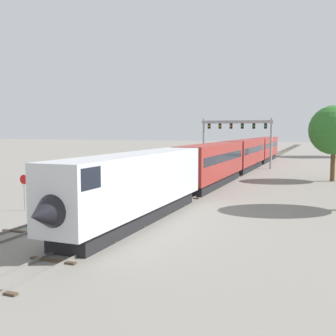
% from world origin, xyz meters
% --- Properties ---
extents(ground_plane, '(400.00, 400.00, 0.00)m').
position_xyz_m(ground_plane, '(0.00, 0.00, 0.00)').
color(ground_plane, gray).
extents(track_main, '(2.60, 200.00, 0.16)m').
position_xyz_m(track_main, '(2.00, 60.00, 0.07)').
color(track_main, slate).
rests_on(track_main, ground).
extents(track_near, '(2.60, 160.00, 0.16)m').
position_xyz_m(track_near, '(-3.50, 40.00, 0.07)').
color(track_near, slate).
rests_on(track_near, ground).
extents(passenger_train, '(3.04, 80.71, 4.80)m').
position_xyz_m(passenger_train, '(2.00, 33.90, 2.60)').
color(passenger_train, silver).
rests_on(passenger_train, ground).
extents(signal_gantry, '(12.10, 0.49, 8.31)m').
position_xyz_m(signal_gantry, '(-0.25, 46.81, 6.12)').
color(signal_gantry, '#999BA0').
rests_on(signal_gantry, ground).
extents(stop_sign, '(0.76, 0.08, 2.88)m').
position_xyz_m(stop_sign, '(-8.00, 3.71, 1.87)').
color(stop_sign, gray).
rests_on(stop_sign, ground).
extents(trackside_tree_mid, '(6.12, 6.12, 9.43)m').
position_xyz_m(trackside_tree_mid, '(14.88, 32.85, 6.35)').
color(trackside_tree_mid, brown).
rests_on(trackside_tree_mid, ground).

